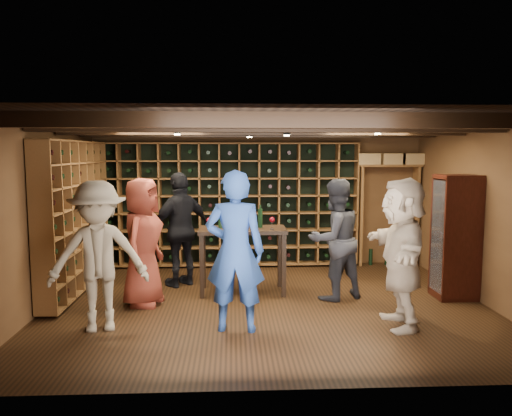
{
  "coord_description": "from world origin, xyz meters",
  "views": [
    {
      "loc": [
        -0.48,
        -6.7,
        2.11
      ],
      "look_at": [
        -0.15,
        0.2,
        1.32
      ],
      "focal_mm": 35.0,
      "sensor_mm": 36.0,
      "label": 1
    }
  ],
  "objects_px": {
    "tasting_table": "(242,236)",
    "guest_beige": "(402,253)",
    "man_blue_shirt": "(235,251)",
    "guest_woman_black": "(181,229)",
    "guest_red_floral": "(142,242)",
    "guest_khaki": "(98,256)",
    "display_cabinet": "(455,239)",
    "man_grey_suit": "(335,239)"
  },
  "relations": [
    {
      "from": "guest_khaki",
      "to": "tasting_table",
      "type": "bearing_deg",
      "value": 29.68
    },
    {
      "from": "guest_red_floral",
      "to": "guest_woman_black",
      "type": "height_order",
      "value": "guest_woman_black"
    },
    {
      "from": "display_cabinet",
      "to": "guest_khaki",
      "type": "height_order",
      "value": "guest_khaki"
    },
    {
      "from": "display_cabinet",
      "to": "guest_woman_black",
      "type": "distance_m",
      "value": 4.08
    },
    {
      "from": "guest_beige",
      "to": "tasting_table",
      "type": "height_order",
      "value": "guest_beige"
    },
    {
      "from": "guest_red_floral",
      "to": "tasting_table",
      "type": "distance_m",
      "value": 1.48
    },
    {
      "from": "man_blue_shirt",
      "to": "guest_beige",
      "type": "bearing_deg",
      "value": -172.97
    },
    {
      "from": "display_cabinet",
      "to": "man_blue_shirt",
      "type": "distance_m",
      "value": 3.38
    },
    {
      "from": "guest_red_floral",
      "to": "guest_khaki",
      "type": "relative_size",
      "value": 0.99
    },
    {
      "from": "man_grey_suit",
      "to": "guest_khaki",
      "type": "xyz_separation_m",
      "value": [
        -3.03,
        -1.11,
        0.02
      ]
    },
    {
      "from": "display_cabinet",
      "to": "guest_red_floral",
      "type": "relative_size",
      "value": 1.0
    },
    {
      "from": "man_blue_shirt",
      "to": "man_grey_suit",
      "type": "relative_size",
      "value": 1.1
    },
    {
      "from": "guest_beige",
      "to": "man_blue_shirt",
      "type": "bearing_deg",
      "value": -84.32
    },
    {
      "from": "display_cabinet",
      "to": "guest_red_floral",
      "type": "bearing_deg",
      "value": -178.46
    },
    {
      "from": "man_blue_shirt",
      "to": "guest_beige",
      "type": "relative_size",
      "value": 1.05
    },
    {
      "from": "guest_khaki",
      "to": "guest_beige",
      "type": "relative_size",
      "value": 0.98
    },
    {
      "from": "guest_woman_black",
      "to": "tasting_table",
      "type": "distance_m",
      "value": 1.03
    },
    {
      "from": "tasting_table",
      "to": "guest_khaki",
      "type": "bearing_deg",
      "value": -139.49
    },
    {
      "from": "display_cabinet",
      "to": "guest_beige",
      "type": "bearing_deg",
      "value": -135.97
    },
    {
      "from": "man_grey_suit",
      "to": "guest_beige",
      "type": "relative_size",
      "value": 0.96
    },
    {
      "from": "man_blue_shirt",
      "to": "guest_red_floral",
      "type": "relative_size",
      "value": 1.08
    },
    {
      "from": "man_grey_suit",
      "to": "guest_beige",
      "type": "distance_m",
      "value": 1.29
    },
    {
      "from": "guest_red_floral",
      "to": "guest_khaki",
      "type": "bearing_deg",
      "value": 172.29
    },
    {
      "from": "man_grey_suit",
      "to": "guest_khaki",
      "type": "bearing_deg",
      "value": -4.21
    },
    {
      "from": "man_grey_suit",
      "to": "guest_red_floral",
      "type": "xyz_separation_m",
      "value": [
        -2.68,
        -0.15,
        0.02
      ]
    },
    {
      "from": "display_cabinet",
      "to": "guest_khaki",
      "type": "relative_size",
      "value": 0.99
    },
    {
      "from": "tasting_table",
      "to": "guest_beige",
      "type": "bearing_deg",
      "value": -40.05
    },
    {
      "from": "guest_red_floral",
      "to": "guest_khaki",
      "type": "height_order",
      "value": "guest_khaki"
    },
    {
      "from": "guest_woman_black",
      "to": "guest_beige",
      "type": "xyz_separation_m",
      "value": [
        2.82,
        -1.97,
        0.01
      ]
    },
    {
      "from": "guest_beige",
      "to": "guest_red_floral",
      "type": "bearing_deg",
      "value": -103.13
    },
    {
      "from": "man_grey_suit",
      "to": "guest_woman_black",
      "type": "xyz_separation_m",
      "value": [
        -2.25,
        0.81,
        0.03
      ]
    },
    {
      "from": "man_blue_shirt",
      "to": "man_grey_suit",
      "type": "bearing_deg",
      "value": -134.18
    },
    {
      "from": "display_cabinet",
      "to": "guest_red_floral",
      "type": "xyz_separation_m",
      "value": [
        -4.42,
        -0.12,
        0.02
      ]
    },
    {
      "from": "man_blue_shirt",
      "to": "guest_woman_black",
      "type": "xyz_separation_m",
      "value": [
        -0.83,
        2.02,
        -0.05
      ]
    },
    {
      "from": "guest_woman_black",
      "to": "tasting_table",
      "type": "xyz_separation_m",
      "value": [
        0.94,
        -0.43,
        -0.05
      ]
    },
    {
      "from": "man_grey_suit",
      "to": "guest_red_floral",
      "type": "relative_size",
      "value": 0.98
    },
    {
      "from": "man_grey_suit",
      "to": "tasting_table",
      "type": "relative_size",
      "value": 1.33
    },
    {
      "from": "man_grey_suit",
      "to": "guest_red_floral",
      "type": "distance_m",
      "value": 2.69
    },
    {
      "from": "man_blue_shirt",
      "to": "tasting_table",
      "type": "distance_m",
      "value": 1.61
    },
    {
      "from": "guest_red_floral",
      "to": "man_blue_shirt",
      "type": "bearing_deg",
      "value": -118.37
    },
    {
      "from": "guest_beige",
      "to": "man_grey_suit",
      "type": "bearing_deg",
      "value": -149.59
    },
    {
      "from": "man_grey_suit",
      "to": "guest_woman_black",
      "type": "distance_m",
      "value": 2.39
    }
  ]
}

